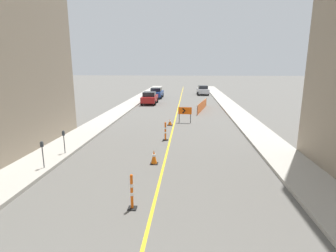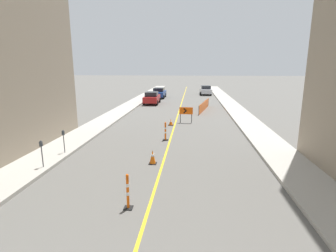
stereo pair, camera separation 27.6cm
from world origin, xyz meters
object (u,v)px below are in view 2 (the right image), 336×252
Objects in this scene: parking_meter_far_curb at (41,148)px; arrow_barricade_primary at (186,112)px; delineator_post_rear at (165,132)px; delineator_post_front at (128,194)px; parking_meter_near_curb at (63,137)px; parked_car_curb_near at (152,98)px; traffic_cone_second at (153,157)px; parked_car_curb_far at (206,90)px; traffic_cone_third at (171,122)px; parked_car_curb_mid at (159,93)px.

arrow_barricade_primary is at bearing 60.42° from parking_meter_far_curb.
delineator_post_rear is at bearing 47.37° from parking_meter_far_curb.
parking_meter_near_curb is at bearing 133.14° from delineator_post_front.
parked_car_curb_near is (-4.79, 11.63, -0.20)m from arrow_barricade_primary.
delineator_post_front is 26.19m from parked_car_curb_near.
traffic_cone_second is at bearing -82.05° from parked_car_curb_near.
traffic_cone_second is 0.53× the size of arrow_barricade_primary.
parking_meter_near_curb is (-5.23, -3.54, 0.53)m from delineator_post_rear.
parked_car_curb_near is 0.99× the size of parked_car_curb_far.
arrow_barricade_primary is at bearing 83.57° from delineator_post_front.
traffic_cone_third is 13.22m from parked_car_curb_near.
parking_meter_far_curb reaches higher than parking_meter_near_curb.
parked_car_curb_near is at bearing 85.88° from parking_meter_far_curb.
arrow_barricade_primary is 13.05m from parking_meter_far_curb.
parked_car_curb_mid is at bearing 86.62° from parking_meter_far_curb.
delineator_post_front is at bearing -94.59° from arrow_barricade_primary.
parked_car_curb_near reaches higher than traffic_cone_second.
delineator_post_front is at bearing -46.86° from parking_meter_near_curb.
parking_meter_far_curb is (-6.44, -11.35, 0.08)m from arrow_barricade_primary.
delineator_post_front is at bearing -83.65° from parked_car_curb_mid.
delineator_post_rear is (0.20, 4.37, 0.18)m from traffic_cone_second.
arrow_barricade_primary is (1.23, 1.09, 0.73)m from traffic_cone_third.
delineator_post_front is 0.29× the size of parked_car_curb_far.
arrow_barricade_primary is (1.62, 14.36, 0.45)m from delineator_post_front.
delineator_post_front is (-0.20, -4.32, 0.20)m from traffic_cone_second.
parking_meter_far_curb is at bearing -107.83° from parked_car_curb_far.
parking_meter_near_curb is (-1.66, -20.84, 0.26)m from parked_car_curb_near.
arrow_barricade_primary reaches higher than delineator_post_rear.
traffic_cone_second is at bearing -91.19° from traffic_cone_third.
parked_car_curb_far is (2.81, 23.93, -0.20)m from arrow_barricade_primary.
parked_car_curb_near reaches higher than traffic_cone_third.
delineator_post_front is 5.71m from parking_meter_far_curb.
delineator_post_rear reaches higher than traffic_cone_second.
parked_car_curb_near reaches higher than parking_meter_near_curb.
arrow_barricade_primary is at bearing 55.03° from parking_meter_near_curb.
traffic_cone_third is at bearing 88.81° from traffic_cone_second.
parked_car_curb_far is 3.40× the size of parking_meter_far_curb.
parked_car_curb_near reaches higher than delineator_post_front.
parked_car_curb_mid is (-4.69, 18.39, -0.20)m from arrow_barricade_primary.
delineator_post_rear is 0.90× the size of arrow_barricade_primary.
traffic_cone_third is 0.42× the size of parking_meter_far_curb.
arrow_barricade_primary is 0.32× the size of parked_car_curb_near.
parked_car_curb_mid reaches higher than delineator_post_front.
arrow_barricade_primary is at bearing 81.97° from traffic_cone_second.
arrow_barricade_primary is at bearing 41.68° from traffic_cone_third.
traffic_cone_second is at bearing 14.56° from parking_meter_far_curb.
traffic_cone_third is 0.44× the size of delineator_post_rear.
traffic_cone_third is 1.80m from arrow_barricade_primary.
parked_car_curb_far is at bearing 82.91° from traffic_cone_second.
traffic_cone_third is 19.79m from parked_car_curb_mid.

